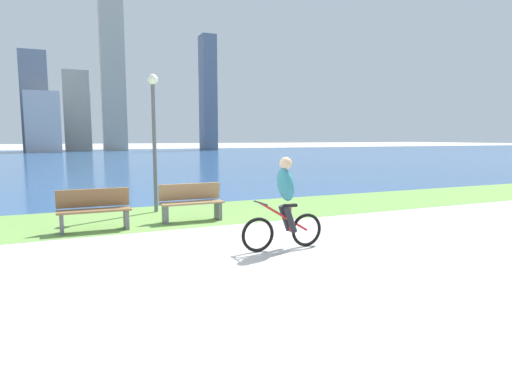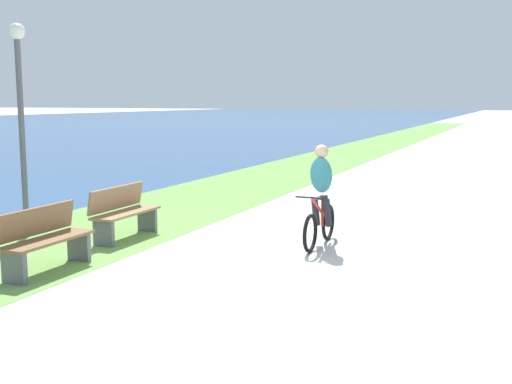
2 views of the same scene
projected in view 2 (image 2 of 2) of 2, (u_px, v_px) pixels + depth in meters
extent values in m
plane|color=#B2AFA8|center=(250.00, 263.00, 9.26)|extent=(300.00, 300.00, 0.00)
cube|color=#6B9947|center=(56.00, 241.00, 10.63)|extent=(120.00, 3.46, 0.01)
torus|color=black|center=(310.00, 233.00, 9.83)|extent=(0.61, 0.06, 0.61)
torus|color=black|center=(328.00, 222.00, 10.72)|extent=(0.61, 0.06, 0.61)
cylinder|color=red|center=(320.00, 210.00, 10.26)|extent=(0.96, 0.04, 0.60)
cylinder|color=red|center=(322.00, 212.00, 10.38)|extent=(0.04, 0.04, 0.46)
cube|color=black|center=(323.00, 197.00, 10.34)|extent=(0.24, 0.10, 0.05)
cylinder|color=black|center=(312.00, 198.00, 9.79)|extent=(0.03, 0.52, 0.03)
ellipsoid|color=teal|center=(321.00, 175.00, 10.20)|extent=(0.40, 0.36, 0.65)
sphere|color=#D8AD84|center=(322.00, 151.00, 10.14)|extent=(0.22, 0.22, 0.22)
cylinder|color=#26262D|center=(327.00, 213.00, 10.29)|extent=(0.27, 0.11, 0.49)
cylinder|color=#26262D|center=(316.00, 212.00, 10.37)|extent=(0.27, 0.11, 0.49)
cube|color=olive|center=(126.00, 213.00, 10.81)|extent=(1.50, 0.45, 0.04)
cube|color=olive|center=(116.00, 198.00, 10.85)|extent=(1.50, 0.11, 0.40)
cube|color=#595960|center=(147.00, 219.00, 11.44)|extent=(0.08, 0.37, 0.45)
cube|color=#595960|center=(104.00, 233.00, 10.25)|extent=(0.08, 0.37, 0.45)
cube|color=brown|center=(48.00, 240.00, 8.71)|extent=(1.50, 0.45, 0.04)
cube|color=brown|center=(36.00, 221.00, 8.75)|extent=(1.50, 0.11, 0.40)
cube|color=#595960|center=(79.00, 246.00, 9.33)|extent=(0.08, 0.37, 0.45)
cube|color=#595960|center=(14.00, 267.00, 8.15)|extent=(0.08, 0.37, 0.45)
cylinder|color=#595960|center=(22.00, 139.00, 10.83)|extent=(0.10, 0.10, 3.40)
sphere|color=white|center=(17.00, 31.00, 10.57)|extent=(0.28, 0.28, 0.28)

